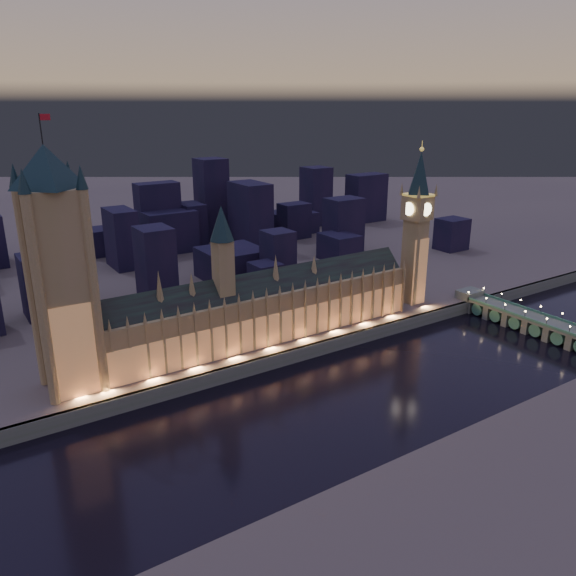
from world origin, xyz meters
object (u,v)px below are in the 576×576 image
palace_of_westminster (256,310)px  elizabeth_tower (417,216)px  westminster_bridge (532,323)px  victoria_tower (59,262)px

palace_of_westminster → elizabeth_tower: size_ratio=1.93×
palace_of_westminster → westminster_bridge: (157.91, -65.21, -20.37)m
westminster_bridge → victoria_tower: bearing=165.7°
victoria_tower → westminster_bridge: size_ratio=1.09×
palace_of_westminster → westminster_bridge: 172.06m
palace_of_westminster → westminster_bridge: size_ratio=1.79×
victoria_tower → elizabeth_tower: bearing=-0.0°
victoria_tower → elizabeth_tower: size_ratio=1.18×
westminster_bridge → palace_of_westminster: bearing=157.6°
elizabeth_tower → victoria_tower: bearing=180.0°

